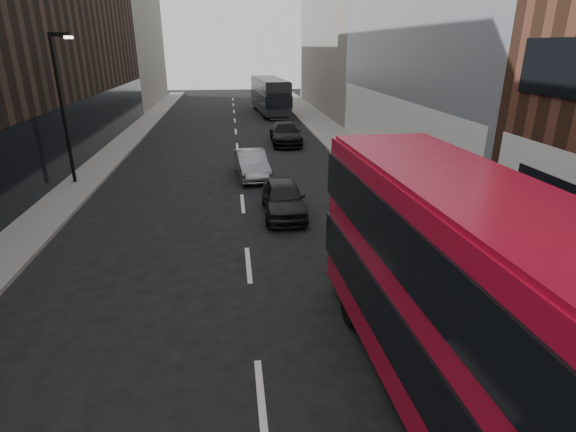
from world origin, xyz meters
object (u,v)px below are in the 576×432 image
object	(u,v)px
street_lamp	(63,100)
car_a	(283,198)
grey_bus	(270,95)
car_b	(251,164)
car_c	(285,133)
red_bus	(482,311)

from	to	relation	value
street_lamp	car_a	bearing A→B (deg)	-29.28
grey_bus	car_a	xyz separation A→B (m)	(-2.04, -29.64, -1.16)
grey_bus	car_b	size ratio (longest dim) A/B	2.57
street_lamp	grey_bus	world-z (taller)	street_lamp
grey_bus	car_a	size ratio (longest dim) A/B	2.63
car_a	grey_bus	bearing A→B (deg)	87.07
street_lamp	car_c	distance (m)	14.99
street_lamp	car_b	world-z (taller)	street_lamp
car_a	street_lamp	bearing A→B (deg)	151.72
street_lamp	car_a	world-z (taller)	street_lamp
car_b	car_c	world-z (taller)	car_c
car_b	car_c	bearing A→B (deg)	65.92
car_b	car_c	distance (m)	8.89
grey_bus	car_c	size ratio (longest dim) A/B	2.15
street_lamp	grey_bus	size ratio (longest dim) A/B	0.64
street_lamp	red_bus	world-z (taller)	street_lamp
car_b	car_c	size ratio (longest dim) A/B	0.84
street_lamp	car_c	xyz separation A→B (m)	(11.68, 8.74, -3.44)
street_lamp	car_c	size ratio (longest dim) A/B	1.37
grey_bus	car_a	distance (m)	29.73
red_bus	car_b	size ratio (longest dim) A/B	2.60
street_lamp	red_bus	distance (m)	20.82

